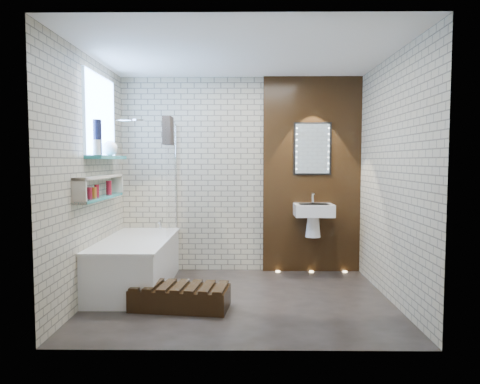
{
  "coord_description": "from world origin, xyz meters",
  "views": [
    {
      "loc": [
        0.05,
        -4.72,
        1.49
      ],
      "look_at": [
        0.0,
        0.15,
        1.15
      ],
      "focal_mm": 33.47,
      "sensor_mm": 36.0,
      "label": 1
    }
  ],
  "objects_px": {
    "bath_screen": "(172,178)",
    "washbasin": "(314,215)",
    "bathtub": "(136,263)",
    "led_mirror": "(312,149)",
    "walnut_step": "(180,298)"
  },
  "relations": [
    {
      "from": "bath_screen",
      "to": "washbasin",
      "type": "bearing_deg",
      "value": 5.78
    },
    {
      "from": "bath_screen",
      "to": "washbasin",
      "type": "xyz_separation_m",
      "value": [
        1.82,
        0.18,
        -0.49
      ]
    },
    {
      "from": "bathtub",
      "to": "led_mirror",
      "type": "height_order",
      "value": "led_mirror"
    },
    {
      "from": "bath_screen",
      "to": "washbasin",
      "type": "height_order",
      "value": "bath_screen"
    },
    {
      "from": "bathtub",
      "to": "led_mirror",
      "type": "distance_m",
      "value": 2.68
    },
    {
      "from": "washbasin",
      "to": "led_mirror",
      "type": "xyz_separation_m",
      "value": [
        0.0,
        0.16,
        0.86
      ]
    },
    {
      "from": "washbasin",
      "to": "bathtub",
      "type": "bearing_deg",
      "value": -163.99
    },
    {
      "from": "bathtub",
      "to": "walnut_step",
      "type": "relative_size",
      "value": 1.79
    },
    {
      "from": "washbasin",
      "to": "led_mirror",
      "type": "distance_m",
      "value": 0.88
    },
    {
      "from": "led_mirror",
      "to": "walnut_step",
      "type": "height_order",
      "value": "led_mirror"
    },
    {
      "from": "walnut_step",
      "to": "led_mirror",
      "type": "bearing_deg",
      "value": 44.67
    },
    {
      "from": "washbasin",
      "to": "led_mirror",
      "type": "bearing_deg",
      "value": 90.0
    },
    {
      "from": "bathtub",
      "to": "walnut_step",
      "type": "distance_m",
      "value": 0.99
    },
    {
      "from": "bathtub",
      "to": "walnut_step",
      "type": "height_order",
      "value": "bathtub"
    },
    {
      "from": "bath_screen",
      "to": "walnut_step",
      "type": "relative_size",
      "value": 1.44
    }
  ]
}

